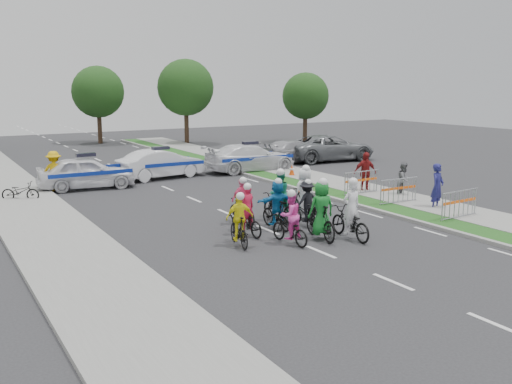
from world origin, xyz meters
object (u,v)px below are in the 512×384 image
barrier_2 (361,184)px  tree_1 (186,88)px  rider_0 (350,219)px  civilian_sedan (294,151)px  barrier_1 (398,192)px  police_car_2 (250,158)px  rider_7 (304,198)px  rider_9 (242,206)px  rider_4 (306,208)px  marshal_hiviz (54,171)px  civilian_suv (329,148)px  spectator_0 (437,187)px  parked_bike (20,191)px  cone_1 (292,171)px  rider_2 (290,224)px  tree_2 (306,96)px  tree_4 (98,92)px  rider_1 (321,216)px  police_car_1 (161,164)px  police_car_0 (86,173)px  barrier_0 (459,206)px  spectator_2 (365,173)px  cone_0 (303,184)px  spectator_1 (404,180)px  rider_6 (246,218)px  rider_8 (279,201)px  rider_3 (239,225)px  rider_5 (277,207)px

barrier_2 → tree_1: size_ratio=0.29×
rider_0 → civilian_sedan: bearing=-114.9°
barrier_1 → police_car_2: bearing=93.3°
rider_7 → rider_9: rider_7 is taller
rider_4 → marshal_hiviz: bearing=-64.0°
civilian_suv → marshal_hiviz: size_ratio=3.18×
civilian_sedan → spectator_0: spectator_0 is taller
rider_7 → barrier_2: bearing=-157.9°
civilian_suv → parked_bike: civilian_suv is taller
barrier_2 → cone_1: size_ratio=2.86×
rider_2 → tree_2: 30.98m
spectator_0 → cone_1: (-0.52, 9.38, -0.58)m
rider_7 → tree_4: size_ratio=0.32×
civilian_sedan → civilian_suv: bearing=-109.2°
rider_0 → spectator_0: size_ratio=1.10×
rider_1 → police_car_1: (0.03, 13.84, -0.03)m
police_car_0 → barrier_0: (9.98, -13.36, -0.21)m
police_car_2 → cone_1: (0.84, -2.94, -0.43)m
barrier_0 → barrier_2: size_ratio=1.00×
rider_9 → spectator_2: (7.69, 2.27, 0.27)m
police_car_2 → cone_0: bearing=173.6°
spectator_1 → spectator_2: bearing=97.8°
rider_6 → rider_8: bearing=-154.3°
rider_7 → police_car_0: (-5.29, 10.26, -0.01)m
rider_3 → rider_5: (2.12, 1.16, 0.09)m
marshal_hiviz → tree_2: size_ratio=0.32×
rider_2 → tree_2: (18.30, 24.79, 3.18)m
spectator_1 → civilian_suv: bearing=47.6°
rider_5 → marshal_hiviz: size_ratio=0.96×
marshal_hiviz → barrier_1: 15.42m
civilian_suv → tree_4: tree_4 is taller
rider_9 → rider_7: bearing=165.8°
rider_5 → barrier_1: bearing=-175.3°
police_car_1 → cone_0: police_car_1 is taller
rider_0 → cone_1: bearing=-111.5°
spectator_2 → barrier_1: spectator_2 is taller
spectator_1 → rider_6: bearing=172.2°
rider_8 → spectator_1: (7.10, 0.88, 0.05)m
spectator_0 → rider_1: bearing=173.2°
rider_1 → rider_4: (0.59, 1.61, -0.11)m
rider_9 → rider_4: bearing=138.4°
tree_4 → police_car_1: bearing=-96.4°
rider_7 → spectator_0: rider_7 is taller
civilian_suv → barrier_1: civilian_suv is taller
police_car_0 → barrier_1: police_car_0 is taller
rider_2 → civilian_sedan: (10.60, 15.14, 0.05)m
rider_3 → cone_0: (6.86, 6.26, -0.32)m
police_car_0 → cone_1: police_car_0 is taller
spectator_1 → rider_9: bearing=164.4°
rider_3 → police_car_2: 15.00m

